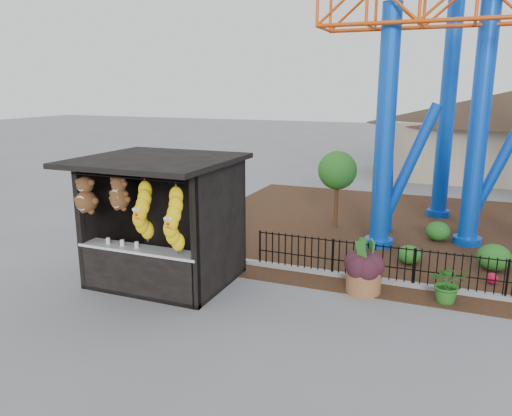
% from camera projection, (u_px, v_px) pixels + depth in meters
% --- Properties ---
extents(ground, '(120.00, 120.00, 0.00)m').
position_uv_depth(ground, '(260.00, 320.00, 10.41)').
color(ground, slate).
rests_on(ground, ground).
extents(mulch_bed, '(18.00, 12.00, 0.02)m').
position_uv_depth(mulch_bed, '(466.00, 237.00, 16.12)').
color(mulch_bed, '#331E11').
rests_on(mulch_bed, ground).
extents(curb, '(18.00, 0.18, 0.12)m').
position_uv_depth(curb, '(467.00, 293.00, 11.61)').
color(curb, gray).
rests_on(curb, ground).
extents(prize_booth, '(3.50, 3.40, 3.12)m').
position_uv_depth(prize_booth, '(158.00, 224.00, 11.96)').
color(prize_booth, black).
rests_on(prize_booth, ground).
extents(picket_fence, '(12.20, 0.06, 1.00)m').
position_uv_depth(picket_fence, '(512.00, 281.00, 11.18)').
color(picket_fence, black).
rests_on(picket_fence, ground).
extents(terracotta_planter, '(1.08, 1.08, 0.57)m').
position_uv_depth(terracotta_planter, '(363.00, 281.00, 11.74)').
color(terracotta_planter, brown).
rests_on(terracotta_planter, ground).
extents(planter_foliage, '(0.70, 0.70, 0.64)m').
position_uv_depth(planter_foliage, '(365.00, 256.00, 11.60)').
color(planter_foliage, black).
rests_on(planter_foliage, terracotta_planter).
extents(potted_plant, '(0.84, 0.73, 0.91)m').
position_uv_depth(potted_plant, '(449.00, 283.00, 11.14)').
color(potted_plant, '#205218').
rests_on(potted_plant, ground).
extents(landscaping, '(7.68, 3.83, 0.70)m').
position_uv_depth(landscaping, '(495.00, 254.00, 13.59)').
color(landscaping, '#20581A').
rests_on(landscaping, mulch_bed).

